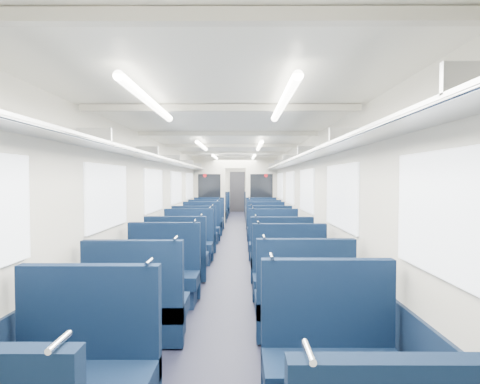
{
  "coord_description": "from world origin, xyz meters",
  "views": [
    {
      "loc": [
        0.2,
        -9.58,
        1.62
      ],
      "look_at": [
        0.16,
        2.18,
        1.22
      ],
      "focal_mm": 27.72,
      "sensor_mm": 36.0,
      "label": 1
    }
  ],
  "objects_px": {
    "seat_9": "(281,261)",
    "seat_27": "(255,207)",
    "seat_19": "(261,220)",
    "seat_23": "(257,212)",
    "seat_20": "(214,214)",
    "seat_25": "(256,209)",
    "seat_2": "(82,379)",
    "seat_14": "(201,230)",
    "seat_16": "(206,224)",
    "seat_26": "(219,207)",
    "end_door": "(237,192)",
    "seat_3": "(331,365)",
    "seat_22": "(216,211)",
    "seat_12": "(195,238)",
    "seat_17": "(263,225)",
    "seat_13": "(269,237)",
    "seat_7": "(290,281)",
    "seat_4": "(137,310)",
    "seat_10": "(188,246)",
    "bulkhead": "(235,191)",
    "seat_8": "(177,260)",
    "seat_6": "(163,278)",
    "seat_11": "(274,246)",
    "seat_24": "(218,209)",
    "seat_18": "(209,220)",
    "seat_21": "(258,214)",
    "seat_15": "(266,230)",
    "seat_5": "(303,307)"
  },
  "relations": [
    {
      "from": "seat_2",
      "to": "seat_8",
      "type": "relative_size",
      "value": 1.0
    },
    {
      "from": "seat_19",
      "to": "seat_23",
      "type": "bearing_deg",
      "value": 90.0
    },
    {
      "from": "seat_23",
      "to": "seat_15",
      "type": "bearing_deg",
      "value": -90.0
    },
    {
      "from": "bulkhead",
      "to": "seat_8",
      "type": "bearing_deg",
      "value": -97.19
    },
    {
      "from": "seat_7",
      "to": "seat_15",
      "type": "relative_size",
      "value": 1.0
    },
    {
      "from": "end_door",
      "to": "seat_26",
      "type": "relative_size",
      "value": 1.86
    },
    {
      "from": "seat_9",
      "to": "seat_23",
      "type": "bearing_deg",
      "value": 90.0
    },
    {
      "from": "seat_21",
      "to": "seat_27",
      "type": "relative_size",
      "value": 1.0
    },
    {
      "from": "seat_6",
      "to": "seat_14",
      "type": "xyz_separation_m",
      "value": [
        0.0,
        4.64,
        0.0
      ]
    },
    {
      "from": "end_door",
      "to": "seat_3",
      "type": "bearing_deg",
      "value": -87.03
    },
    {
      "from": "seat_2",
      "to": "seat_14",
      "type": "bearing_deg",
      "value": 90.0
    },
    {
      "from": "seat_6",
      "to": "seat_16",
      "type": "bearing_deg",
      "value": 90.0
    },
    {
      "from": "seat_7",
      "to": "seat_18",
      "type": "relative_size",
      "value": 1.0
    },
    {
      "from": "seat_17",
      "to": "seat_22",
      "type": "height_order",
      "value": "same"
    },
    {
      "from": "seat_13",
      "to": "seat_27",
      "type": "bearing_deg",
      "value": 90.0
    },
    {
      "from": "seat_7",
      "to": "seat_11",
      "type": "bearing_deg",
      "value": 90.0
    },
    {
      "from": "seat_2",
      "to": "seat_13",
      "type": "bearing_deg",
      "value": 74.25
    },
    {
      "from": "seat_17",
      "to": "seat_12",
      "type": "bearing_deg",
      "value": -125.56
    },
    {
      "from": "seat_12",
      "to": "seat_14",
      "type": "xyz_separation_m",
      "value": [
        0.0,
        1.3,
        0.0
      ]
    },
    {
      "from": "seat_4",
      "to": "seat_19",
      "type": "height_order",
      "value": "same"
    },
    {
      "from": "seat_6",
      "to": "seat_24",
      "type": "xyz_separation_m",
      "value": [
        0.0,
        11.25,
        0.0
      ]
    },
    {
      "from": "bulkhead",
      "to": "seat_18",
      "type": "xyz_separation_m",
      "value": [
        -0.83,
        -0.8,
        -0.9
      ]
    },
    {
      "from": "seat_22",
      "to": "seat_24",
      "type": "bearing_deg",
      "value": 90.0
    },
    {
      "from": "seat_24",
      "to": "seat_3",
      "type": "bearing_deg",
      "value": -83.0
    },
    {
      "from": "seat_20",
      "to": "seat_24",
      "type": "xyz_separation_m",
      "value": [
        0.0,
        2.27,
        0.0
      ]
    },
    {
      "from": "end_door",
      "to": "seat_25",
      "type": "height_order",
      "value": "end_door"
    },
    {
      "from": "seat_17",
      "to": "seat_9",
      "type": "bearing_deg",
      "value": -90.0
    },
    {
      "from": "seat_10",
      "to": "seat_22",
      "type": "xyz_separation_m",
      "value": [
        0.0,
        7.76,
        0.0
      ]
    },
    {
      "from": "seat_2",
      "to": "seat_7",
      "type": "xyz_separation_m",
      "value": [
        1.66,
        2.32,
        0.0
      ]
    },
    {
      "from": "seat_19",
      "to": "seat_24",
      "type": "relative_size",
      "value": 1.0
    },
    {
      "from": "seat_16",
      "to": "seat_26",
      "type": "height_order",
      "value": "same"
    },
    {
      "from": "bulkhead",
      "to": "seat_9",
      "type": "xyz_separation_m",
      "value": [
        0.83,
        -6.66,
        -0.9
      ]
    },
    {
      "from": "seat_6",
      "to": "seat_13",
      "type": "height_order",
      "value": "same"
    },
    {
      "from": "seat_24",
      "to": "seat_27",
      "type": "xyz_separation_m",
      "value": [
        1.66,
        1.09,
        0.0
      ]
    },
    {
      "from": "seat_4",
      "to": "seat_10",
      "type": "bearing_deg",
      "value": 90.0
    },
    {
      "from": "seat_18",
      "to": "seat_23",
      "type": "relative_size",
      "value": 1.0
    },
    {
      "from": "seat_8",
      "to": "seat_20",
      "type": "height_order",
      "value": "same"
    },
    {
      "from": "seat_6",
      "to": "seat_25",
      "type": "height_order",
      "value": "same"
    },
    {
      "from": "seat_2",
      "to": "seat_11",
      "type": "relative_size",
      "value": 1.0
    },
    {
      "from": "seat_20",
      "to": "seat_22",
      "type": "height_order",
      "value": "same"
    },
    {
      "from": "end_door",
      "to": "seat_17",
      "type": "distance_m",
      "value": 8.14
    },
    {
      "from": "seat_20",
      "to": "seat_25",
      "type": "xyz_separation_m",
      "value": [
        1.66,
        2.29,
        0.0
      ]
    },
    {
      "from": "seat_23",
      "to": "end_door",
      "type": "bearing_deg",
      "value": 102.45
    },
    {
      "from": "seat_9",
      "to": "seat_27",
      "type": "distance_m",
      "value": 11.34
    },
    {
      "from": "seat_21",
      "to": "seat_24",
      "type": "height_order",
      "value": "same"
    },
    {
      "from": "seat_26",
      "to": "seat_19",
      "type": "bearing_deg",
      "value": -73.25
    },
    {
      "from": "seat_5",
      "to": "seat_23",
      "type": "height_order",
      "value": "same"
    },
    {
      "from": "seat_21",
      "to": "seat_22",
      "type": "relative_size",
      "value": 1.0
    },
    {
      "from": "seat_23",
      "to": "seat_17",
      "type": "bearing_deg",
      "value": -90.0
    },
    {
      "from": "seat_2",
      "to": "seat_16",
      "type": "xyz_separation_m",
      "value": [
        0.0,
        8.27,
        0.0
      ]
    }
  ]
}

